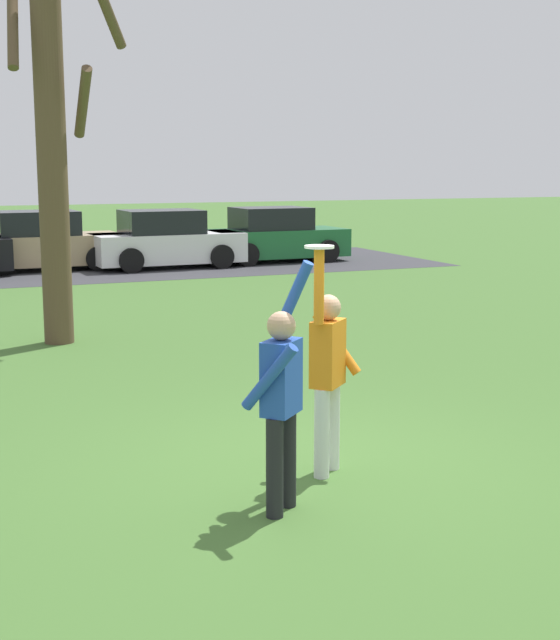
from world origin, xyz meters
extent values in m
plane|color=#426B2D|center=(0.00, 0.00, 0.00)|extent=(120.00, 120.00, 0.00)
cylinder|color=silver|center=(0.09, -0.15, 0.41)|extent=(0.14, 0.14, 0.82)
cylinder|color=silver|center=(-0.10, -0.33, 0.41)|extent=(0.14, 0.14, 0.82)
cube|color=orange|center=(-0.01, -0.24, 1.12)|extent=(0.41, 0.41, 0.60)
sphere|color=tan|center=(-0.01, -0.24, 1.53)|extent=(0.23, 0.23, 0.23)
cylinder|color=orange|center=(0.16, -0.09, 1.17)|extent=(0.36, 0.40, 0.59)
cylinder|color=orange|center=(-0.17, -0.39, 1.75)|extent=(0.09, 0.09, 0.66)
cylinder|color=black|center=(-0.85, -1.03, 0.41)|extent=(0.14, 0.14, 0.82)
cylinder|color=black|center=(-0.66, -0.85, 0.41)|extent=(0.14, 0.14, 0.82)
cube|color=#234CB2|center=(-0.75, -0.94, 1.12)|extent=(0.41, 0.41, 0.60)
sphere|color=tan|center=(-0.75, -0.94, 1.53)|extent=(0.23, 0.23, 0.23)
cylinder|color=#234CB2|center=(-0.92, -1.09, 1.17)|extent=(0.36, 0.40, 0.59)
cylinder|color=#234CB2|center=(-0.59, -0.79, 1.72)|extent=(0.28, 0.29, 0.65)
cylinder|color=white|center=(-0.17, -0.39, 2.09)|extent=(0.26, 0.26, 0.02)
cube|color=tan|center=(0.06, 17.59, 0.55)|extent=(4.14, 1.90, 0.80)
cube|color=black|center=(-0.09, 17.58, 1.27)|extent=(2.14, 1.69, 0.64)
cylinder|color=black|center=(1.31, 18.53, 0.33)|extent=(0.67, 0.24, 0.66)
cylinder|color=black|center=(1.35, 16.71, 0.33)|extent=(0.67, 0.24, 0.66)
cylinder|color=black|center=(-1.19, 16.64, 0.33)|extent=(0.67, 0.24, 0.66)
cube|color=white|center=(3.30, 16.84, 0.55)|extent=(4.14, 1.90, 0.80)
cube|color=black|center=(3.15, 16.83, 1.27)|extent=(2.14, 1.69, 0.64)
cylinder|color=black|center=(4.55, 17.78, 0.33)|extent=(0.67, 0.24, 0.66)
cylinder|color=black|center=(4.60, 15.96, 0.33)|extent=(0.67, 0.24, 0.66)
cylinder|color=black|center=(2.01, 17.72, 0.33)|extent=(0.67, 0.24, 0.66)
cylinder|color=black|center=(2.05, 15.89, 0.33)|extent=(0.67, 0.24, 0.66)
cube|color=#1E6633|center=(6.70, 17.17, 0.55)|extent=(4.14, 1.90, 0.80)
cube|color=black|center=(6.55, 17.17, 1.27)|extent=(2.14, 1.69, 0.64)
cylinder|color=black|center=(7.94, 18.12, 0.33)|extent=(0.67, 0.24, 0.66)
cylinder|color=black|center=(7.99, 16.30, 0.33)|extent=(0.67, 0.24, 0.66)
cylinder|color=black|center=(5.40, 18.05, 0.33)|extent=(0.67, 0.24, 0.66)
cylinder|color=black|center=(5.45, 16.23, 0.33)|extent=(0.67, 0.24, 0.66)
cube|color=#38383D|center=(1.71, 17.21, 0.00)|extent=(18.70, 6.40, 0.01)
cylinder|color=brown|center=(-1.25, 7.00, 2.83)|extent=(0.46, 0.46, 5.67)
cylinder|color=brown|center=(-0.74, 6.98, 3.74)|extent=(0.20, 1.12, 1.05)
cylinder|color=brown|center=(-1.72, 7.08, 4.99)|extent=(0.35, 1.11, 1.70)
camera|label=1|loc=(-3.46, -7.36, 2.77)|focal=50.59mm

